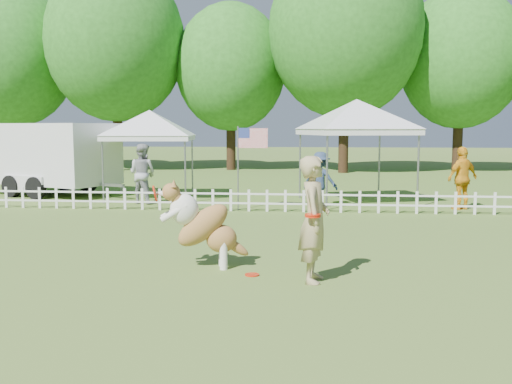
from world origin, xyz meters
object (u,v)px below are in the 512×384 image
(cargo_trailer, at_px, (50,158))
(spectator_a, at_px, (142,174))
(frisbee_on_turf, at_px, (252,275))
(dog, at_px, (204,225))
(canopy_tent_right, at_px, (356,152))
(canopy_tent_left, at_px, (150,155))
(handler, at_px, (314,219))
(spectator_b, at_px, (320,179))
(spectator_c, at_px, (462,178))
(flag_pole, at_px, (238,168))

(cargo_trailer, bearing_deg, spectator_a, -5.00)
(frisbee_on_turf, bearing_deg, dog, 154.98)
(canopy_tent_right, bearing_deg, spectator_a, 170.11)
(frisbee_on_turf, distance_m, canopy_tent_right, 9.35)
(canopy_tent_left, xyz_separation_m, canopy_tent_right, (6.52, -0.42, 0.14))
(handler, bearing_deg, spectator_b, 3.53)
(dog, xyz_separation_m, spectator_b, (1.94, 7.49, 0.09))
(dog, relative_size, canopy_tent_left, 0.51)
(canopy_tent_right, height_order, spectator_c, canopy_tent_right)
(canopy_tent_left, bearing_deg, frisbee_on_turf, -72.52)
(cargo_trailer, relative_size, spectator_a, 3.12)
(handler, xyz_separation_m, dog, (-1.76, 0.63, -0.23))
(spectator_b, relative_size, spectator_c, 0.91)
(canopy_tent_left, height_order, flag_pole, canopy_tent_left)
(spectator_b, bearing_deg, frisbee_on_turf, 103.80)
(flag_pole, bearing_deg, spectator_a, 166.61)
(handler, height_order, canopy_tent_left, canopy_tent_left)
(flag_pole, bearing_deg, cargo_trailer, 162.63)
(cargo_trailer, distance_m, spectator_a, 4.32)
(spectator_c, bearing_deg, spectator_b, -34.09)
(flag_pole, bearing_deg, canopy_tent_right, 36.63)
(frisbee_on_turf, distance_m, spectator_b, 7.99)
(canopy_tent_left, xyz_separation_m, spectator_b, (5.44, -1.51, -0.59))
(frisbee_on_turf, bearing_deg, spectator_b, 81.90)
(handler, distance_m, spectator_a, 9.85)
(canopy_tent_left, distance_m, spectator_b, 5.68)
(spectator_c, bearing_deg, frisbee_on_turf, 24.37)
(cargo_trailer, relative_size, flag_pole, 2.43)
(canopy_tent_left, relative_size, flag_pole, 1.20)
(frisbee_on_turf, relative_size, spectator_b, 0.14)
(handler, relative_size, frisbee_on_turf, 8.40)
(canopy_tent_left, bearing_deg, handler, -68.57)
(canopy_tent_left, bearing_deg, spectator_c, -17.03)
(cargo_trailer, bearing_deg, frisbee_on_turf, -29.43)
(canopy_tent_right, distance_m, flag_pole, 3.89)
(dog, height_order, spectator_b, spectator_b)
(dog, distance_m, canopy_tent_left, 9.68)
(flag_pole, bearing_deg, canopy_tent_left, 149.96)
(cargo_trailer, bearing_deg, dog, -31.33)
(frisbee_on_turf, bearing_deg, spectator_a, 117.40)
(cargo_trailer, bearing_deg, spectator_c, 11.92)
(handler, relative_size, spectator_a, 1.03)
(dog, distance_m, spectator_b, 7.74)
(handler, height_order, spectator_c, handler)
(dog, relative_size, spectator_c, 0.81)
(spectator_a, distance_m, spectator_b, 5.35)
(canopy_tent_left, distance_m, canopy_tent_right, 6.54)
(frisbee_on_turf, xyz_separation_m, spectator_c, (5.07, 7.77, 0.87))
(handler, height_order, dog, handler)
(cargo_trailer, height_order, spectator_c, cargo_trailer)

